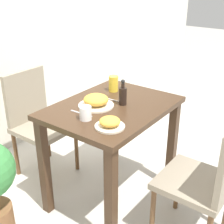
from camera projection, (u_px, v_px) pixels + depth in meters
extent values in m
plane|color=#B7B2A8|center=(112.00, 196.00, 2.45)|extent=(16.00, 16.00, 0.00)
cube|color=#3D2819|center=(112.00, 108.00, 2.13)|extent=(0.90, 0.68, 0.04)
cube|color=#3D2819|center=(111.00, 201.00, 1.84)|extent=(0.06, 0.06, 0.74)
cube|color=#3D2819|center=(172.00, 146.00, 2.43)|extent=(0.06, 0.06, 0.74)
cube|color=#3D2819|center=(45.00, 168.00, 2.16)|extent=(0.06, 0.06, 0.74)
cube|color=#3D2819|center=(113.00, 126.00, 2.74)|extent=(0.06, 0.06, 0.74)
cube|color=gray|center=(194.00, 182.00, 1.93)|extent=(0.42, 0.42, 0.04)
cylinder|color=brown|center=(177.00, 185.00, 2.25)|extent=(0.03, 0.03, 0.40)
cylinder|color=brown|center=(153.00, 214.00, 1.98)|extent=(0.03, 0.03, 0.40)
cube|color=gray|center=(44.00, 128.00, 2.57)|extent=(0.42, 0.42, 0.04)
cube|color=gray|center=(26.00, 96.00, 2.58)|extent=(0.40, 0.04, 0.44)
cylinder|color=brown|center=(45.00, 169.00, 2.44)|extent=(0.03, 0.03, 0.40)
cylinder|color=brown|center=(76.00, 149.00, 2.70)|extent=(0.03, 0.03, 0.40)
cylinder|color=brown|center=(16.00, 154.00, 2.63)|extent=(0.03, 0.03, 0.40)
cylinder|color=brown|center=(48.00, 137.00, 2.90)|extent=(0.03, 0.03, 0.40)
cylinder|color=beige|center=(96.00, 105.00, 2.11)|extent=(0.24, 0.24, 0.01)
ellipsoid|color=gold|center=(96.00, 100.00, 2.09)|extent=(0.17, 0.17, 0.07)
cylinder|color=beige|center=(110.00, 126.00, 1.82)|extent=(0.18, 0.18, 0.01)
ellipsoid|color=gold|center=(110.00, 121.00, 1.81)|extent=(0.12, 0.12, 0.05)
cylinder|color=white|center=(85.00, 113.00, 1.91)|extent=(0.07, 0.07, 0.09)
cylinder|color=gold|center=(113.00, 84.00, 2.35)|extent=(0.07, 0.07, 0.12)
cylinder|color=black|center=(123.00, 96.00, 2.11)|extent=(0.05, 0.05, 0.12)
cylinder|color=black|center=(123.00, 86.00, 2.08)|extent=(0.02, 0.02, 0.03)
sphere|color=black|center=(123.00, 81.00, 2.07)|extent=(0.03, 0.03, 0.03)
cube|color=silver|center=(81.00, 113.00, 2.00)|extent=(0.02, 0.17, 0.00)
cube|color=silver|center=(109.00, 99.00, 2.22)|extent=(0.02, 0.17, 0.00)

